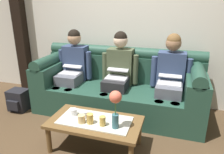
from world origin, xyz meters
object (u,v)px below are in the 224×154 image
(person_left, at_px, (73,66))
(cup_far_right, at_px, (103,121))
(cup_near_left, at_px, (82,119))
(person_middle, at_px, (118,70))
(person_right, at_px, (170,75))
(coffee_table, at_px, (95,124))
(cup_far_center, at_px, (90,119))
(couch, at_px, (118,88))
(flower_vase, at_px, (115,104))
(cup_near_right, at_px, (74,112))
(cup_far_left, at_px, (86,115))
(backpack_left, at_px, (18,100))

(person_left, xyz_separation_m, cup_far_right, (0.87, -1.05, -0.24))
(cup_near_left, bearing_deg, person_middle, 83.67)
(cup_near_left, bearing_deg, person_right, 50.92)
(coffee_table, xyz_separation_m, cup_far_center, (-0.02, -0.08, 0.11))
(couch, height_order, person_right, person_right)
(flower_vase, height_order, cup_near_left, flower_vase)
(coffee_table, height_order, cup_far_right, cup_far_right)
(cup_far_right, bearing_deg, couch, 96.56)
(person_right, relative_size, coffee_table, 1.18)
(couch, xyz_separation_m, person_left, (-0.75, -0.00, 0.29))
(person_left, bearing_deg, cup_far_center, -55.41)
(person_middle, relative_size, cup_far_center, 11.02)
(cup_near_right, bearing_deg, couch, 73.57)
(cup_near_left, xyz_separation_m, cup_far_right, (0.24, 0.02, 0.01))
(cup_near_left, relative_size, cup_far_left, 1.07)
(person_middle, bearing_deg, cup_near_left, -96.33)
(cup_far_left, bearing_deg, person_middle, 83.49)
(flower_vase, xyz_separation_m, cup_far_left, (-0.37, 0.09, -0.24))
(backpack_left, bearing_deg, flower_vase, -18.82)
(person_middle, bearing_deg, cup_near_right, -106.51)
(person_left, height_order, person_middle, same)
(cup_far_center, bearing_deg, backpack_left, 157.93)
(person_middle, relative_size, coffee_table, 1.18)
(couch, height_order, person_middle, person_middle)
(person_middle, bearing_deg, backpack_left, -163.22)
(person_right, height_order, cup_far_left, person_right)
(flower_vase, xyz_separation_m, cup_near_left, (-0.38, -0.01, -0.23))
(cup_far_left, bearing_deg, cup_near_right, 172.70)
(person_right, bearing_deg, backpack_left, -168.62)
(person_middle, relative_size, cup_far_right, 11.71)
(person_middle, distance_m, cup_far_left, 1.00)
(cup_far_left, relative_size, backpack_left, 0.26)
(backpack_left, bearing_deg, cup_far_center, -22.07)
(coffee_table, bearing_deg, cup_far_left, 174.50)
(person_right, distance_m, cup_near_right, 1.41)
(coffee_table, bearing_deg, person_right, 52.41)
(cup_near_left, xyz_separation_m, backpack_left, (-1.38, 0.61, -0.25))
(couch, distance_m, cup_far_right, 1.06)
(person_right, distance_m, cup_far_left, 1.31)
(cup_far_center, distance_m, cup_far_left, 0.12)
(cup_far_left, bearing_deg, backpack_left, 159.90)
(coffee_table, bearing_deg, cup_far_center, -106.55)
(cup_near_right, bearing_deg, backpack_left, 158.25)
(couch, bearing_deg, flower_vase, -75.99)
(flower_vase, relative_size, cup_far_center, 3.77)
(cup_near_left, relative_size, cup_far_right, 0.86)
(coffee_table, distance_m, cup_near_left, 0.18)
(cup_far_center, relative_size, cup_far_left, 1.32)
(cup_far_right, bearing_deg, cup_far_left, 158.73)
(cup_far_left, bearing_deg, person_right, 48.25)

